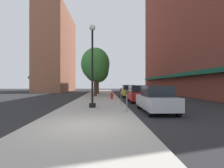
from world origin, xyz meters
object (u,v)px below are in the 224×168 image
lamppost (92,64)px  tree_near (98,70)px  fire_hydrant (112,96)px  parking_meter_near (127,98)px  tree_mid (95,64)px  car_yellow (128,91)px  car_silver (156,99)px  parking_meter_far (121,94)px  car_red (138,94)px  tree_far (95,71)px

lamppost → tree_near: size_ratio=0.94×
fire_hydrant → parking_meter_near: size_ratio=0.60×
tree_mid → car_yellow: size_ratio=1.58×
tree_near → tree_mid: (-0.09, -5.61, 0.39)m
tree_near → car_silver: size_ratio=1.46×
parking_meter_far → tree_mid: tree_mid is taller
tree_near → car_yellow: bearing=-53.1°
car_silver → car_red: bearing=91.6°
parking_meter_near → car_red: car_red is taller
fire_hydrant → parking_meter_near: parking_meter_near is taller
parking_meter_far → car_silver: (1.95, -3.09, -0.14)m
lamppost → car_silver: (4.13, -1.52, -2.39)m
tree_far → parking_meter_far: bearing=-81.5°
parking_meter_near → parking_meter_far: bearing=90.0°
parking_meter_far → car_yellow: bearing=79.5°
tree_mid → tree_far: tree_far is taller
tree_far → car_red: tree_far is taller
tree_far → car_yellow: (5.38, -12.31, -3.79)m
parking_meter_far → tree_far: tree_far is taller
tree_near → tree_far: bearing=97.8°
parking_meter_far → tree_mid: 11.77m
parking_meter_near → car_yellow: car_yellow is taller
parking_meter_far → tree_near: size_ratio=0.21×
lamppost → car_red: 6.79m
tree_far → car_yellow: tree_far is taller
lamppost → parking_meter_near: 3.90m
parking_meter_near → tree_mid: tree_mid is taller
tree_mid → car_yellow: (4.60, -0.38, -3.78)m
fire_hydrant → tree_far: tree_far is taller
tree_mid → tree_far: bearing=93.7°
parking_meter_far → tree_near: 16.99m
tree_near → car_red: (4.50, -13.22, -3.39)m
fire_hydrant → car_red: bearing=-39.2°
tree_near → parking_meter_far: bearing=-81.2°
parking_meter_near → tree_mid: bearing=100.2°
fire_hydrant → car_silver: bearing=-73.4°
fire_hydrant → tree_near: 11.93m
fire_hydrant → car_yellow: (2.51, 5.18, 0.29)m
parking_meter_near → car_silver: size_ratio=0.30×
car_silver → tree_far: bearing=103.4°
fire_hydrant → car_silver: car_silver is taller
fire_hydrant → car_red: size_ratio=0.18×
lamppost → parking_meter_near: size_ratio=4.50×
parking_meter_near → parking_meter_far: 3.88m
car_red → tree_mid: bearing=119.3°
tree_far → car_yellow: bearing=-66.4°
parking_meter_near → tree_mid: 15.42m
lamppost → parking_meter_far: bearing=35.7°
car_silver → lamppost: bearing=161.4°
tree_near → tree_far: (-0.87, 6.32, 0.40)m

